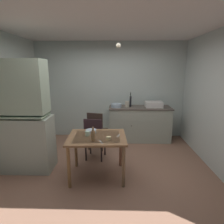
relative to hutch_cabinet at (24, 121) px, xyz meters
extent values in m
plane|color=#8C6450|center=(1.53, 0.07, -0.98)|extent=(5.10, 5.10, 0.00)
cube|color=silver|center=(1.53, 1.99, 0.34)|extent=(4.20, 0.10, 2.64)
cube|color=silver|center=(3.63, 0.07, 0.34)|extent=(0.10, 3.83, 2.64)
cube|color=silver|center=(1.53, 0.07, 1.72)|extent=(4.20, 3.83, 0.10)
cube|color=#A9B1A1|center=(0.00, 0.00, -0.46)|extent=(1.00, 0.50, 1.04)
cube|color=#A4B9A0|center=(0.00, 0.00, 0.63)|extent=(0.92, 0.42, 0.96)
cube|color=#A1BC9B|center=(0.00, -0.02, 0.11)|extent=(0.90, 0.45, 0.02)
cube|color=#A9B1A1|center=(2.35, 1.62, -0.53)|extent=(1.61, 0.60, 0.89)
cube|color=#584E46|center=(2.35, 1.62, -0.07)|extent=(1.64, 0.63, 0.03)
sphere|color=#2D2823|center=(2.11, 1.30, -0.49)|extent=(0.02, 0.02, 0.02)
cube|color=white|center=(2.71, 1.62, 0.02)|extent=(0.44, 0.34, 0.15)
cube|color=black|center=(2.71, 1.62, 0.09)|extent=(0.38, 0.28, 0.01)
cylinder|color=#232328|center=(2.10, 1.67, 0.08)|extent=(0.05, 0.05, 0.28)
cylinder|color=#232328|center=(2.10, 1.60, 0.18)|extent=(0.03, 0.12, 0.03)
cylinder|color=#292E20|center=(2.10, 1.73, 0.27)|extent=(0.02, 0.16, 0.12)
cylinder|color=#9EB2C6|center=(1.72, 1.57, -0.01)|extent=(0.28, 0.28, 0.10)
cylinder|color=beige|center=(2.00, 1.62, 0.02)|extent=(0.11, 0.11, 0.16)
cube|color=brown|center=(1.39, -0.20, -0.23)|extent=(1.05, 0.86, 0.04)
cube|color=silver|center=(1.39, -0.20, -0.22)|extent=(0.82, 0.67, 0.00)
cylinder|color=brown|center=(0.96, -0.57, -0.61)|extent=(0.06, 0.06, 0.73)
cylinder|color=brown|center=(1.85, -0.53, -0.61)|extent=(0.06, 0.06, 0.73)
cylinder|color=brown|center=(0.93, 0.12, -0.61)|extent=(0.06, 0.06, 0.73)
cylinder|color=brown|center=(1.81, 0.16, -0.61)|extent=(0.06, 0.06, 0.73)
cube|color=#2F2323|center=(1.27, 0.50, -0.54)|extent=(0.46, 0.46, 0.03)
cube|color=#312027|center=(1.25, 0.32, -0.29)|extent=(0.38, 0.08, 0.48)
cylinder|color=#2F2323|center=(1.47, 0.64, -0.77)|extent=(0.04, 0.04, 0.42)
cylinder|color=#2F2323|center=(1.13, 0.70, -0.77)|extent=(0.04, 0.04, 0.42)
cylinder|color=#2F2323|center=(1.42, 0.31, -0.77)|extent=(0.04, 0.04, 0.42)
cylinder|color=#2F2323|center=(1.08, 0.36, -0.77)|extent=(0.04, 0.04, 0.42)
cube|color=#2F2920|center=(1.27, 1.04, -0.53)|extent=(0.48, 0.48, 0.03)
cube|color=#342621|center=(1.22, 0.86, -0.28)|extent=(0.37, 0.11, 0.46)
cylinder|color=#2F2920|center=(1.47, 1.16, -0.76)|extent=(0.04, 0.04, 0.43)
cylinder|color=#2F2920|center=(1.14, 1.24, -0.76)|extent=(0.04, 0.04, 0.43)
cylinder|color=#2F2920|center=(1.39, 0.83, -0.76)|extent=(0.04, 0.04, 0.43)
cylinder|color=#2F2920|center=(1.06, 0.91, -0.76)|extent=(0.04, 0.04, 0.43)
cylinder|color=#9EB2C6|center=(1.26, -0.01, -0.19)|extent=(0.19, 0.19, 0.06)
cylinder|color=#ADD1C1|center=(1.22, -0.18, -0.17)|extent=(0.08, 0.08, 0.09)
cylinder|color=beige|center=(1.60, -0.36, -0.19)|extent=(0.08, 0.08, 0.06)
cylinder|color=olive|center=(1.35, -0.40, -0.13)|extent=(0.07, 0.07, 0.16)
cylinder|color=olive|center=(1.35, -0.40, -0.02)|extent=(0.03, 0.03, 0.07)
cube|color=silver|center=(1.48, -0.46, -0.21)|extent=(0.09, 0.17, 0.00)
cube|color=beige|center=(1.76, -0.17, -0.21)|extent=(0.06, 0.15, 0.00)
sphere|color=#F9EFCC|center=(1.75, 0.03, 1.33)|extent=(0.08, 0.08, 0.08)
camera|label=1|loc=(1.74, -3.30, 0.94)|focal=30.04mm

